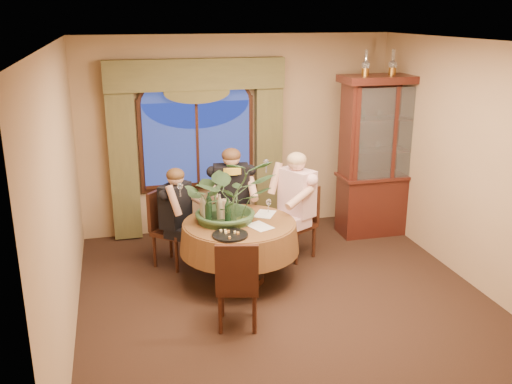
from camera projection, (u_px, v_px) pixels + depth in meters
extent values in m
plane|color=black|center=(288.00, 303.00, 6.31)|extent=(5.00, 5.00, 0.00)
plane|color=#A1805A|center=(238.00, 134.00, 8.20)|extent=(4.50, 0.00, 4.50)
plane|color=#A1805A|center=(480.00, 168.00, 6.42)|extent=(0.00, 5.00, 5.00)
plane|color=white|center=(292.00, 43.00, 5.47)|extent=(5.00, 5.00, 0.00)
cube|color=#4E4B2A|center=(123.00, 158.00, 7.78)|extent=(0.38, 0.14, 2.32)
cube|color=#4E4B2A|center=(269.00, 149.00, 8.26)|extent=(0.38, 0.14, 2.32)
cylinder|color=maroon|center=(240.00, 252.00, 6.74)|extent=(1.72, 1.72, 0.75)
cube|color=#331410|center=(386.00, 156.00, 8.05)|extent=(1.40, 0.55, 2.27)
cube|color=black|center=(296.00, 223.00, 7.37)|extent=(0.57, 0.57, 0.96)
cube|color=black|center=(230.00, 216.00, 7.59)|extent=(0.46, 0.46, 0.96)
cube|color=black|center=(173.00, 229.00, 7.14)|extent=(0.59, 0.59, 0.96)
cube|color=black|center=(238.00, 282.00, 5.74)|extent=(0.51, 0.51, 0.96)
imported|color=#355530|center=(228.00, 166.00, 6.50)|extent=(1.06, 1.18, 0.92)
imported|color=#4D5E2C|center=(244.00, 221.00, 6.59)|extent=(0.17, 0.17, 0.05)
cylinder|color=black|center=(230.00, 235.00, 6.20)|extent=(0.39, 0.39, 0.02)
cylinder|color=black|center=(209.00, 206.00, 6.67)|extent=(0.07, 0.07, 0.33)
cylinder|color=black|center=(208.00, 212.00, 6.47)|extent=(0.07, 0.07, 0.33)
cylinder|color=tan|center=(220.00, 208.00, 6.60)|extent=(0.07, 0.07, 0.33)
cylinder|color=tan|center=(203.00, 208.00, 6.59)|extent=(0.07, 0.07, 0.33)
cylinder|color=black|center=(228.00, 212.00, 6.46)|extent=(0.07, 0.07, 0.33)
cube|color=white|center=(260.00, 226.00, 6.48)|extent=(0.31, 0.36, 0.00)
cube|color=white|center=(265.00, 214.00, 6.88)|extent=(0.33, 0.37, 0.00)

